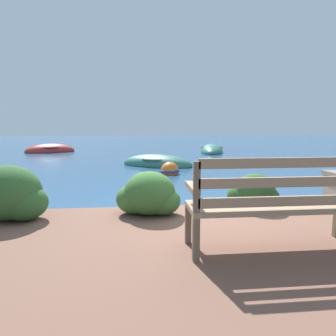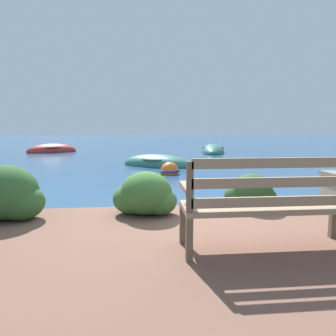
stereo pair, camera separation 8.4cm
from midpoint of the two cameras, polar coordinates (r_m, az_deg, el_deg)
name	(u,v)px [view 1 (the left image)]	position (r m, az deg, el deg)	size (l,w,h in m)	color
ground_plane	(201,219)	(4.72, 5.72, -9.56)	(80.00, 80.00, 0.00)	navy
park_bench	(277,202)	(3.05, 19.39, -6.04)	(1.71, 0.48, 0.93)	brown
hedge_clump_far_left	(7,196)	(4.40, -28.75, -4.74)	(1.04, 0.75, 0.71)	#2D5628
hedge_clump_left	(149,196)	(4.10, -4.30, -5.31)	(0.88, 0.63, 0.60)	#38662D
hedge_clump_centre	(254,193)	(4.58, 15.49, -4.65)	(0.75, 0.54, 0.51)	#284C23
rowboat_nearest	(157,164)	(10.79, -2.31, 0.78)	(2.91, 2.33, 0.72)	#336B5B
rowboat_mid	(212,151)	(16.45, 8.20, 3.21)	(1.93, 3.51, 0.79)	#336B5B
rowboat_far	(50,151)	(17.51, -21.65, 3.03)	(2.85, 2.14, 0.81)	#9E2D28
mooring_buoy	(170,171)	(8.90, 0.05, -0.56)	(0.60, 0.60, 0.54)	orange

